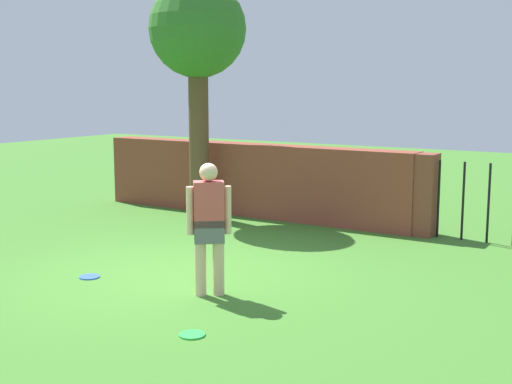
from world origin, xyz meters
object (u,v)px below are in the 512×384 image
object	(u,v)px
frisbee_green	(192,335)
frisbee_blue	(90,277)
tree	(198,36)
person	(209,223)

from	to	relation	value
frisbee_green	frisbee_blue	size ratio (longest dim) A/B	1.00
tree	frisbee_blue	distance (m)	5.62
tree	frisbee_green	size ratio (longest dim) A/B	16.65
frisbee_green	person	bearing A→B (deg)	118.28
person	frisbee_green	world-z (taller)	person
person	frisbee_blue	xyz separation A→B (m)	(-1.81, -0.23, -0.89)
frisbee_blue	person	bearing A→B (deg)	7.19
person	frisbee_green	xyz separation A→B (m)	(0.65, -1.21, -0.89)
tree	person	distance (m)	5.70
person	frisbee_blue	distance (m)	2.03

